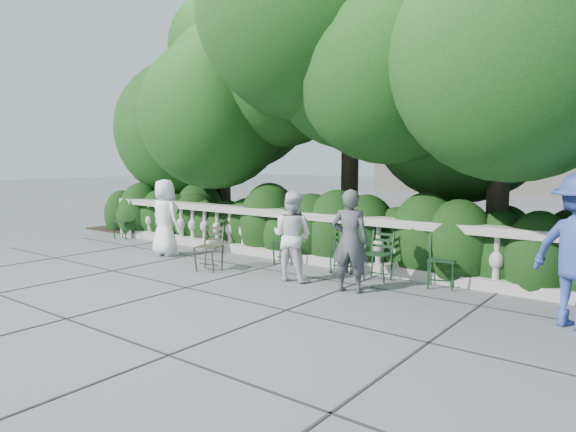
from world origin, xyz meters
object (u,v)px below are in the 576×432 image
Objects in this scene: chair_b at (283,265)px; person_casual_man at (292,236)px; chair_weathered at (205,272)px; person_woman_grey at (350,241)px; chair_e at (374,282)px; chair_a at (120,239)px; chair_d at (440,290)px; chair_c at (341,274)px; person_businessman at (165,218)px.

person_casual_man reaches higher than chair_b.
chair_weathered is 0.53× the size of person_woman_grey.
person_woman_grey reaches higher than chair_b.
chair_b and chair_weathered have the same top height.
chair_weathered is (-2.74, -1.21, 0.00)m from chair_e.
chair_d is at bearing -13.71° from chair_a.
chair_d is 1.00× the size of chair_e.
chair_d is 0.53× the size of person_woman_grey.
chair_c is 1.44m from person_woman_grey.
chair_b is at bearing -158.61° from person_businessman.
person_woman_grey is (0.74, -0.95, 0.79)m from chair_c.
person_casual_man is at bearing -19.11° from person_woman_grey.
chair_c is 1.24m from person_casual_man.
chair_c is 1.00× the size of chair_weathered.
person_businessman reaches higher than chair_e.
person_businessman is at bearing -28.75° from chair_a.
person_woman_grey is (0.00, -0.79, 0.79)m from chair_e.
chair_b is 1.00× the size of chair_weathered.
chair_a is 4.67m from chair_weathered.
person_businessman reaches higher than chair_d.
person_casual_man is (0.89, -0.89, 0.75)m from chair_b.
chair_a is 1.00× the size of chair_d.
chair_weathered is 0.56× the size of person_casual_man.
chair_d and chair_e have the same top height.
chair_c is 2.43m from chair_weathered.
chair_b is 1.54m from chair_weathered.
person_woman_grey is (-1.07, -0.93, 0.79)m from chair_d.
chair_a and chair_b have the same top height.
chair_a is at bearing 176.47° from chair_e.
chair_e is 4.70m from person_businessman.
chair_a is at bearing 161.01° from chair_c.
person_casual_man is at bearing 2.36° from chair_weathered.
person_businessman is at bearing 146.81° from chair_weathered.
person_woman_grey reaches higher than chair_c.
chair_weathered is (-2.01, -1.38, 0.00)m from chair_c.
chair_c is 1.00× the size of chair_e.
chair_e is (-1.07, -0.15, 0.00)m from chair_d.
chair_d is at bearing 5.20° from chair_weathered.
chair_weathered is 2.11m from person_businessman.
person_businessman reaches higher than person_casual_man.
chair_e is at bearing 170.50° from chair_d.
person_woman_grey is at bearing -156.08° from chair_d.
person_casual_man is (-1.14, -0.73, 0.75)m from chair_e.
chair_weathered is at bearing -177.63° from chair_d.
chair_d is at bearing 5.09° from chair_e.
chair_a is 1.00× the size of chair_b.
chair_a and chair_e have the same top height.
chair_c is 0.53× the size of person_woman_grey.
person_businessman reaches higher than chair_c.
person_casual_man is (-0.41, -0.90, 0.75)m from chair_c.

